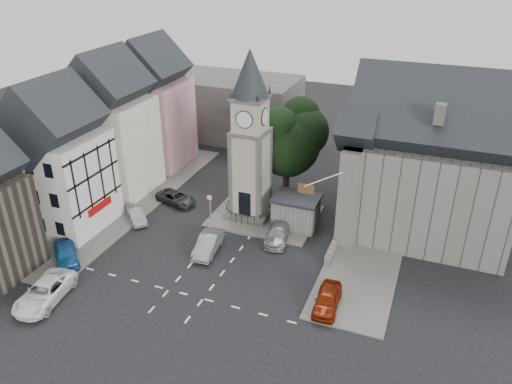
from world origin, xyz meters
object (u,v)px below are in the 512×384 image
at_px(clock_tower, 250,138).
at_px(pedestrian, 369,223).
at_px(car_east_red, 327,299).
at_px(car_west_blue, 66,254).
at_px(stone_shelter, 296,211).

height_order(clock_tower, pedestrian, clock_tower).
bearing_deg(car_east_red, clock_tower, 130.73).
height_order(clock_tower, car_west_blue, clock_tower).
xyz_separation_m(clock_tower, stone_shelter, (4.80, -0.49, -6.57)).
distance_m(clock_tower, pedestrian, 13.59).
xyz_separation_m(clock_tower, pedestrian, (11.50, 0.86, -7.19)).
height_order(stone_shelter, pedestrian, stone_shelter).
xyz_separation_m(clock_tower, car_east_red, (10.53, -10.99, -7.39)).
distance_m(clock_tower, car_west_blue, 19.03).
xyz_separation_m(car_west_blue, car_east_red, (22.03, 2.28, -0.03)).
bearing_deg(car_east_red, stone_shelter, 115.59).
bearing_deg(clock_tower, pedestrian, 4.26).
relative_size(stone_shelter, car_east_red, 1.00).
distance_m(stone_shelter, car_west_blue, 20.72).
relative_size(clock_tower, car_east_red, 3.77).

